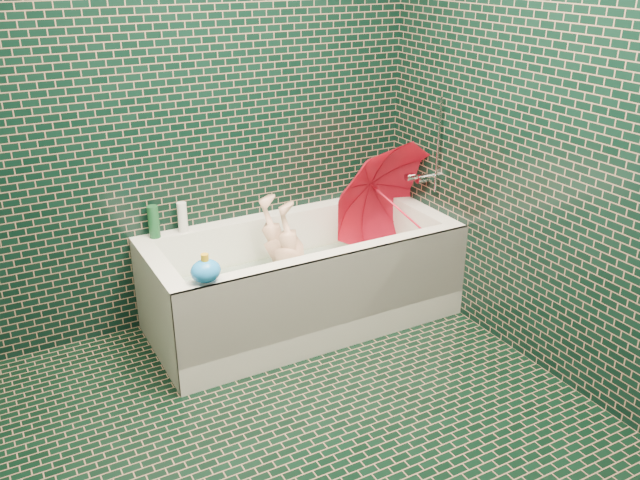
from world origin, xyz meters
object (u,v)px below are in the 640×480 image
bathtub (304,288)px  bath_toy (206,271)px  umbrella (399,210)px  rubber_duck (371,187)px

bathtub → bath_toy: bath_toy is taller
umbrella → bathtub: bearing=173.8°
rubber_duck → bath_toy: 1.48m
rubber_duck → bath_toy: bath_toy is taller
umbrella → bath_toy: size_ratio=4.67×
bathtub → rubber_duck: (0.66, 0.35, 0.39)m
umbrella → bath_toy: (-1.27, -0.27, 0.02)m
bathtub → bath_toy: 0.84m
bathtub → rubber_duck: 0.84m
rubber_duck → bath_toy: size_ratio=0.86×
bathtub → umbrella: umbrella is taller
bathtub → rubber_duck: size_ratio=12.87×
bathtub → umbrella: bearing=-3.7°
rubber_duck → bath_toy: bearing=-171.7°
bathtub → rubber_duck: rubber_duck is taller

